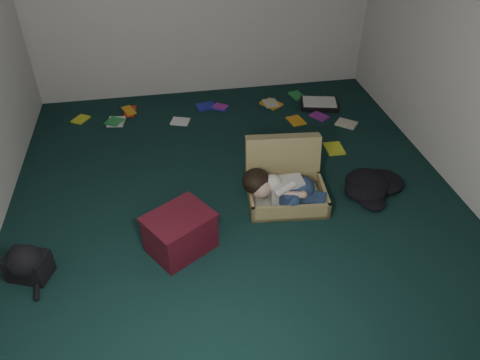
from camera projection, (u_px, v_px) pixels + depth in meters
name	position (u px, v px, depth m)	size (l,w,h in m)	color
floor	(237.00, 201.00, 4.18)	(4.50, 4.50, 0.00)	black
wall_front	(347.00, 318.00, 1.63)	(4.50, 4.50, 0.00)	silver
suitcase	(285.00, 180.00, 4.18)	(0.74, 0.72, 0.50)	#A09058
person	(283.00, 189.00, 4.02)	(0.72, 0.40, 0.31)	silver
maroon_bin	(180.00, 233.00, 3.62)	(0.62, 0.59, 0.34)	#470E19
backpack	(28.00, 265.00, 3.42)	(0.37, 0.30, 0.22)	black
clothing_pile	(375.00, 187.00, 4.22)	(0.48, 0.39, 0.15)	black
paper_tray	(319.00, 104.00, 5.60)	(0.50, 0.42, 0.06)	black
book_scatter	(240.00, 115.00, 5.43)	(3.16, 1.43, 0.02)	yellow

